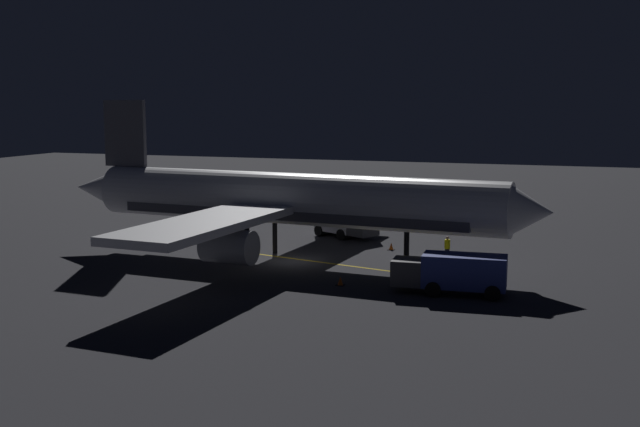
% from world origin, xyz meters
% --- Properties ---
extents(ground_plane, '(180.00, 180.00, 0.20)m').
position_xyz_m(ground_plane, '(0.00, 0.00, -0.10)').
color(ground_plane, '#323237').
extents(apron_guide_stripe, '(4.55, 18.56, 0.01)m').
position_xyz_m(apron_guide_stripe, '(0.16, 4.00, 0.00)').
color(apron_guide_stripe, gold).
rests_on(apron_guide_stripe, ground_plane).
extents(airliner, '(33.49, 36.53, 11.25)m').
position_xyz_m(airliner, '(-0.04, -0.60, 4.26)').
color(airliner, white).
rests_on(airliner, ground_plane).
extents(baggage_truck, '(2.57, 6.71, 2.37)m').
position_xyz_m(baggage_truck, '(5.72, 12.23, 1.24)').
color(baggage_truck, navy).
rests_on(baggage_truck, ground_plane).
extents(catering_truck, '(4.43, 5.88, 2.25)m').
position_xyz_m(catering_truck, '(-10.31, 0.54, 1.17)').
color(catering_truck, silver).
rests_on(catering_truck, ground_plane).
extents(ground_crew_worker, '(0.40, 0.40, 1.74)m').
position_xyz_m(ground_crew_worker, '(-3.83, 10.20, 0.89)').
color(ground_crew_worker, black).
rests_on(ground_crew_worker, ground_plane).
extents(traffic_cone_near_left, '(0.50, 0.50, 0.55)m').
position_xyz_m(traffic_cone_near_left, '(5.80, 5.33, 0.25)').
color(traffic_cone_near_left, '#EA590F').
rests_on(traffic_cone_near_left, ground_plane).
extents(traffic_cone_near_right, '(0.50, 0.50, 0.55)m').
position_xyz_m(traffic_cone_near_right, '(0.61, 8.20, 0.25)').
color(traffic_cone_near_right, '#EA590F').
rests_on(traffic_cone_near_right, ground_plane).
extents(traffic_cone_under_wing, '(0.50, 0.50, 0.55)m').
position_xyz_m(traffic_cone_under_wing, '(-6.36, 5.51, 0.25)').
color(traffic_cone_under_wing, '#EA590F').
rests_on(traffic_cone_under_wing, ground_plane).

